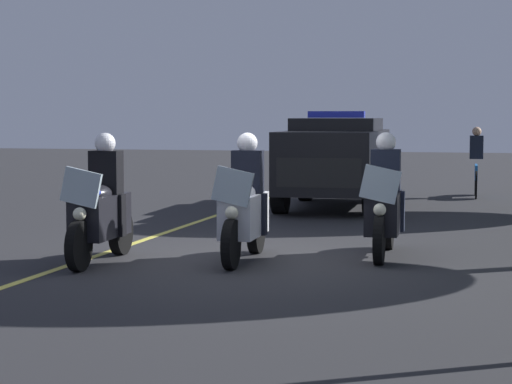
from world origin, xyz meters
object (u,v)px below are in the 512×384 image
at_px(police_motorcycle_lead_left, 101,210).
at_px(police_suv, 336,157).
at_px(police_motorcycle_lead_right, 244,209).
at_px(police_motorcycle_trailing, 384,206).
at_px(cyclist_background, 476,162).

xyz_separation_m(police_motorcycle_lead_left, police_suv, (-8.44, 1.64, 0.37)).
distance_m(police_motorcycle_lead_right, police_suv, 7.82).
bearing_deg(police_suv, police_motorcycle_lead_left, -11.02).
height_order(police_motorcycle_lead_left, police_motorcycle_trailing, same).
bearing_deg(police_motorcycle_trailing, police_motorcycle_lead_right, -63.45).
height_order(police_motorcycle_lead_right, police_motorcycle_trailing, same).
distance_m(police_motorcycle_lead_left, police_motorcycle_trailing, 3.87).
height_order(police_motorcycle_trailing, police_suv, police_suv).
bearing_deg(police_motorcycle_lead_left, police_motorcycle_lead_right, 109.35).
bearing_deg(police_motorcycle_trailing, police_motorcycle_lead_left, -66.99).
relative_size(police_motorcycle_lead_right, police_motorcycle_trailing, 1.00).
xyz_separation_m(police_motorcycle_lead_left, police_motorcycle_trailing, (-1.51, 3.56, 0.00)).
height_order(police_motorcycle_lead_right, cyclist_background, police_motorcycle_lead_right).
xyz_separation_m(police_motorcycle_lead_left, cyclist_background, (-11.88, 4.46, 0.14)).
xyz_separation_m(police_motorcycle_lead_left, police_motorcycle_lead_right, (-0.63, 1.80, 0.00)).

